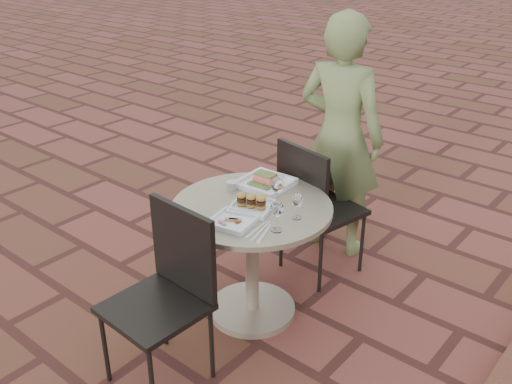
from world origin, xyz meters
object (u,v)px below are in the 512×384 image
Objects in this scene: plate_sliders at (251,204)px; plate_tuna at (233,221)px; chair_far at (313,200)px; diner at (340,137)px; cafe_table at (252,243)px; plate_salmon at (265,182)px; chair_near at (168,283)px.

plate_tuna is (0.03, -0.18, -0.02)m from plate_sliders.
chair_far is 0.56× the size of diner.
diner is at bearing 94.48° from plate_sliders.
cafe_table is at bearing 126.35° from plate_sliders.
chair_near is at bearing -83.42° from plate_salmon.
chair_far is (0.03, 0.57, 0.07)m from cafe_table.
plate_salmon is 0.49m from plate_tuna.
plate_sliders reaches higher than cafe_table.
plate_tuna is (0.16, -0.46, -0.01)m from plate_salmon.
diner reaches higher than plate_tuna.
diner is 0.75m from plate_salmon.
plate_salmon reaches higher than plate_tuna.
plate_tuna is at bearing 84.87° from chair_near.
chair_near is at bearing -90.15° from cafe_table.
chair_near is at bearing 100.83° from chair_far.
chair_far is 1.20m from chair_near.
chair_near is 0.64m from plate_sliders.
plate_salmon is at bearing 114.80° from plate_sliders.
plate_salmon is at bearing 80.02° from chair_far.
chair_near is 3.66× the size of plate_tuna.
plate_sliders is at bearing 102.12° from chair_far.
plate_salmon is (-0.10, 0.88, 0.20)m from chair_near.
cafe_table is at bearing 104.22° from plate_tuna.
diner is at bearing 93.06° from cafe_table.
plate_salmon is (-0.05, -0.74, -0.08)m from diner.
chair_far is 3.66× the size of plate_tuna.
cafe_table is 2.99× the size of plate_salmon.
cafe_table is at bearing 92.53° from chair_near.
plate_salmon is at bearing 112.80° from cafe_table.
diner is 6.58× the size of plate_tuna.
plate_tuna is at bearing 104.20° from chair_far.
chair_far is at bearing 91.91° from plate_tuna.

